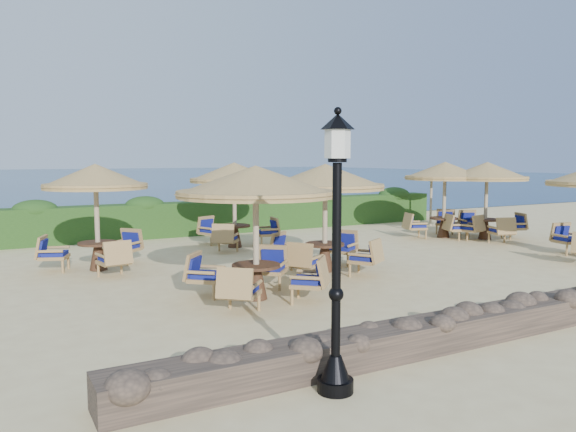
{
  "coord_description": "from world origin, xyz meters",
  "views": [
    {
      "loc": [
        -8.41,
        -12.23,
        2.81
      ],
      "look_at": [
        -1.52,
        0.41,
        1.3
      ],
      "focal_mm": 35.0,
      "sensor_mm": 36.0,
      "label": 1
    }
  ],
  "objects": [
    {
      "name": "sea",
      "position": [
        0.0,
        70.0,
        0.0
      ],
      "size": [
        160.0,
        160.0,
        0.0
      ],
      "primitive_type": "plane",
      "color": "#0C294F",
      "rests_on": "ground"
    },
    {
      "name": "cafe_set_0",
      "position": [
        -3.74,
        -2.35,
        1.9
      ],
      "size": [
        3.14,
        3.14,
        2.65
      ],
      "color": "tan",
      "rests_on": "ground"
    },
    {
      "name": "cafe_set_1",
      "position": [
        -1.09,
        -0.69,
        1.85
      ],
      "size": [
        2.91,
        2.91,
        2.65
      ],
      "color": "tan",
      "rests_on": "ground"
    },
    {
      "name": "lamp_post",
      "position": [
        -4.8,
        -6.8,
        1.55
      ],
      "size": [
        0.44,
        0.44,
        3.31
      ],
      "color": "black",
      "rests_on": "ground"
    },
    {
      "name": "extra_parasol",
      "position": [
        7.8,
        5.2,
        2.17
      ],
      "size": [
        2.3,
        2.3,
        2.41
      ],
      "color": "tan",
      "rests_on": "ground"
    },
    {
      "name": "stone_wall",
      "position": [
        0.0,
        -6.2,
        0.22
      ],
      "size": [
        15.0,
        0.65,
        0.44
      ],
      "primitive_type": "cube",
      "color": "brown",
      "rests_on": "ground"
    },
    {
      "name": "ground",
      "position": [
        0.0,
        0.0,
        0.0
      ],
      "size": [
        120.0,
        120.0,
        0.0
      ],
      "primitive_type": "plane",
      "color": "beige",
      "rests_on": "ground"
    },
    {
      "name": "cafe_set_3",
      "position": [
        -5.97,
        2.16,
        1.84
      ],
      "size": [
        2.74,
        2.71,
        2.65
      ],
      "color": "tan",
      "rests_on": "ground"
    },
    {
      "name": "cafe_set_6",
      "position": [
        6.68,
        1.31,
        1.8
      ],
      "size": [
        2.87,
        2.87,
        2.65
      ],
      "color": "tan",
      "rests_on": "ground"
    },
    {
      "name": "hedge",
      "position": [
        0.0,
        7.2,
        0.6
      ],
      "size": [
        18.0,
        0.9,
        1.2
      ],
      "primitive_type": "cube",
      "color": "#1B3C13",
      "rests_on": "ground"
    },
    {
      "name": "cafe_set_4",
      "position": [
        -1.56,
        3.83,
        1.9
      ],
      "size": [
        2.82,
        2.81,
        2.65
      ],
      "color": "tan",
      "rests_on": "ground"
    },
    {
      "name": "cafe_set_5",
      "position": [
        5.73,
        2.31,
        1.91
      ],
      "size": [
        2.84,
        2.84,
        2.65
      ],
      "color": "tan",
      "rests_on": "ground"
    }
  ]
}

